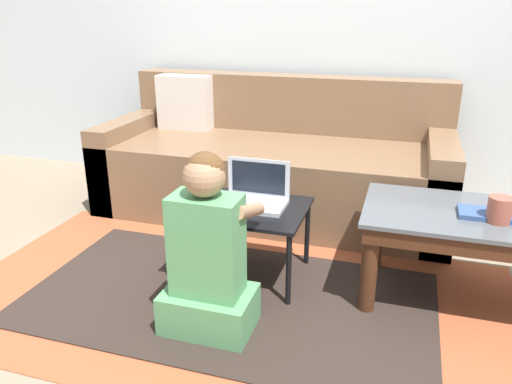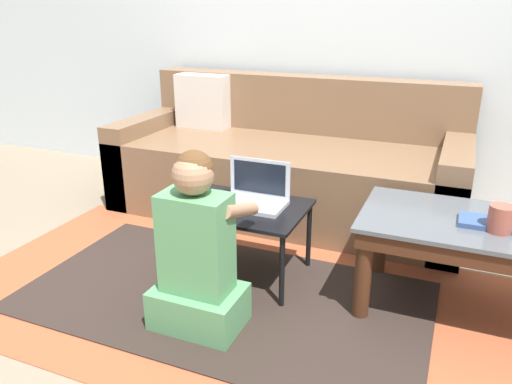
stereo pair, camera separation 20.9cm
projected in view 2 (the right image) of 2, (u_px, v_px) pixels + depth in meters
The scene contains 11 objects.
ground_plane at pixel (240, 303), 2.21m from camera, with size 16.00×16.00×0.00m, color #7F705B.
wall_back at pixel (344, 4), 3.20m from camera, with size 9.00×0.06×2.50m.
area_rug at pixel (224, 297), 2.26m from camera, with size 2.50×1.37×0.01m.
couch at pixel (287, 165), 3.18m from camera, with size 2.13×0.92×0.81m.
coffee_table at pixel (476, 238), 2.03m from camera, with size 0.93×0.53×0.42m.
laptop_desk at pixel (243, 214), 2.34m from camera, with size 0.58×0.44×0.36m.
laptop at pixel (254, 198), 2.33m from camera, with size 0.30×0.19×0.20m.
computer_mouse at pixel (207, 198), 2.37m from camera, with size 0.06×0.10×0.04m.
person_seated at pixel (197, 254), 1.95m from camera, with size 0.36×0.40×0.75m.
cup_on_table at pixel (501, 219), 1.90m from camera, with size 0.09×0.09×0.11m.
book_on_table at pixel (487, 223), 1.97m from camera, with size 0.21×0.14×0.02m.
Camera 2 is at (0.80, -1.72, 1.24)m, focal length 35.00 mm.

